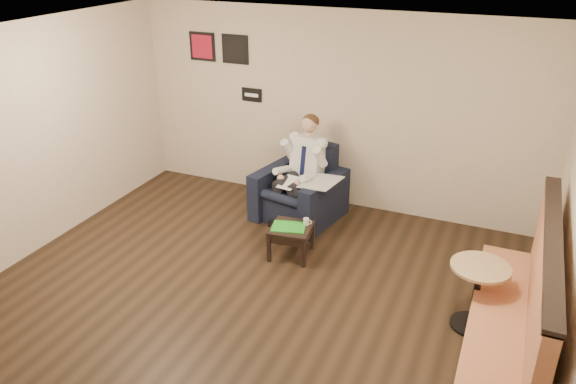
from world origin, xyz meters
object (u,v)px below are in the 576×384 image
at_px(coffee_mug, 306,222).
at_px(smartphone, 298,222).
at_px(side_table, 291,241).
at_px(armchair, 299,184).
at_px(seated_man, 294,175).
at_px(green_folder, 289,227).
at_px(banquette, 508,299).
at_px(cafe_table, 476,297).

height_order(coffee_mug, smartphone, coffee_mug).
bearing_deg(coffee_mug, side_table, -139.61).
height_order(armchair, seated_man, seated_man).
relative_size(green_folder, smartphone, 3.21).
xyz_separation_m(green_folder, banquette, (2.57, -0.95, 0.28)).
bearing_deg(cafe_table, banquette, -55.25).
distance_m(seated_man, cafe_table, 2.98).
distance_m(armchair, smartphone, 0.93).
bearing_deg(smartphone, cafe_table, -14.20).
xyz_separation_m(green_folder, coffee_mug, (0.17, 0.15, 0.04)).
bearing_deg(green_folder, seated_man, 108.97).
height_order(armchair, cafe_table, armchair).
height_order(coffee_mug, cafe_table, cafe_table).
bearing_deg(banquette, cafe_table, 124.75).
xyz_separation_m(coffee_mug, cafe_table, (2.11, -0.68, -0.08)).
bearing_deg(coffee_mug, green_folder, -139.61).
distance_m(side_table, smartphone, 0.26).
bearing_deg(seated_man, banquette, -21.04).
bearing_deg(green_folder, armchair, 105.37).
distance_m(armchair, seated_man, 0.23).
height_order(smartphone, cafe_table, cafe_table).
distance_m(seated_man, green_folder, 1.00).
distance_m(coffee_mug, cafe_table, 2.22).
height_order(green_folder, coffee_mug, coffee_mug).
bearing_deg(green_folder, side_table, 40.39).
bearing_deg(banquette, smartphone, 156.08).
distance_m(coffee_mug, smartphone, 0.13).
bearing_deg(cafe_table, green_folder, 166.84).
bearing_deg(smartphone, coffee_mug, -7.10).
height_order(side_table, cafe_table, cafe_table).
bearing_deg(banquette, seated_man, 147.26).
relative_size(side_table, coffee_mug, 5.79).
relative_size(side_table, cafe_table, 0.68).
bearing_deg(smartphone, banquette, -20.62).
xyz_separation_m(seated_man, smartphone, (0.36, -0.74, -0.28)).
relative_size(coffee_mug, smartphone, 0.68).
xyz_separation_m(armchair, cafe_table, (2.57, -1.57, -0.14)).
relative_size(green_folder, coffee_mug, 4.74).
xyz_separation_m(seated_man, green_folder, (0.31, -0.90, -0.28)).
relative_size(seated_man, green_folder, 3.43).
xyz_separation_m(green_folder, cafe_table, (2.28, -0.53, -0.04)).
bearing_deg(cafe_table, armchair, 148.58).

